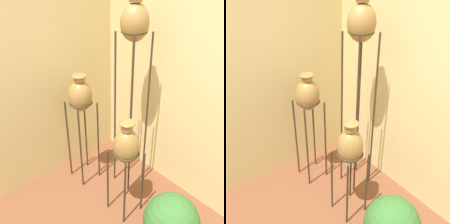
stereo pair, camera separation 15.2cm
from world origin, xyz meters
TOP-DOWN VIEW (x-y plane):
  - vase_stand_tall at (1.23, 0.84)m, footprint 0.27×0.27m
  - vase_stand_medium at (0.87, 1.26)m, footprint 0.27×0.27m
  - vase_stand_short at (0.89, 0.55)m, footprint 0.28×0.28m

SIDE VIEW (x-z plane):
  - vase_stand_short at x=0.89m, z-range 0.28..1.41m
  - vase_stand_medium at x=0.87m, z-range 0.41..1.79m
  - vase_stand_tall at x=1.23m, z-range 0.75..2.91m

